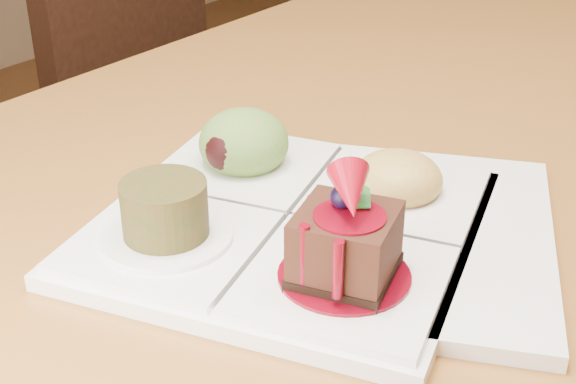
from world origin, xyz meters
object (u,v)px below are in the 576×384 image
Objects in this scene: sampler_plate at (287,206)px; chair_left at (182,103)px; dining_table at (569,185)px; second_plate at (373,228)px.

chair_left is at bearing 124.98° from sampler_plate.
sampler_plate is (-0.11, -0.33, 0.09)m from dining_table.
chair_left is 2.88× the size of sampler_plate.
second_plate reaches higher than dining_table.
dining_table is at bearing 66.18° from chair_left.
dining_table is 7.00× the size of second_plate.
sampler_plate is (0.62, -0.52, 0.23)m from chair_left.
chair_left is 0.85m from sampler_plate.
dining_table is 5.50× the size of sampler_plate.
second_plate is (0.06, 0.03, -0.01)m from sampler_plate.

